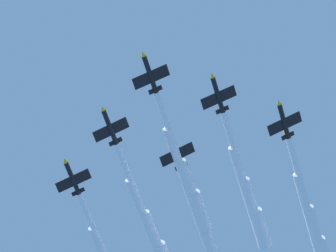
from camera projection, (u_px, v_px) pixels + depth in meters
The scene contains 5 objects.
jet_lead at pixel (186, 179), 179.95m from camera, with size 42.25×28.23×4.54m.
jet_port_inner at pixel (249, 197), 185.09m from camera, with size 42.93×28.67×4.50m.
jet_starboard_inner at pixel (151, 230), 187.60m from camera, with size 45.12×29.52×4.58m.
jet_port_mid at pixel (210, 245), 188.86m from camera, with size 42.27×27.81×4.57m.
jet_starboard_mid at pixel (313, 225), 187.58m from camera, with size 45.20×29.65×4.51m.
Camera 1 is at (-51.99, -61.22, -5.23)m, focal length 83.07 mm.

